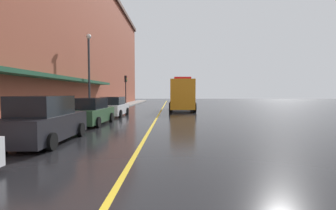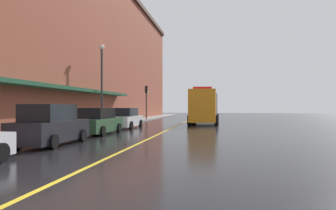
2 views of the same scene
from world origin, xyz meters
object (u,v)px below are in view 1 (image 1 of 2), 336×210
object	(u,v)px
parked_car_2	(91,112)
parked_car_3	(114,107)
parking_meter_0	(100,103)
traffic_light_near	(126,85)
parked_car_1	(45,121)
street_lamp_left	(89,65)
parking_meter_2	(99,104)
utility_truck	(182,95)

from	to	relation	value
parked_car_2	parked_car_3	size ratio (longest dim) A/B	1.03
parking_meter_0	traffic_light_near	bearing A→B (deg)	89.72
parked_car_1	street_lamp_left	bearing A→B (deg)	9.30
parked_car_2	parking_meter_0	world-z (taller)	parked_car_2
parking_meter_2	street_lamp_left	bearing A→B (deg)	-127.08
street_lamp_left	traffic_light_near	distance (m)	13.91
parked_car_3	parking_meter_0	bearing A→B (deg)	57.60
parking_meter_0	parked_car_1	bearing A→B (deg)	-83.83
parking_meter_2	parked_car_1	bearing A→B (deg)	-83.68
street_lamp_left	utility_truck	bearing A→B (deg)	41.70
parked_car_2	parked_car_3	world-z (taller)	parked_car_2
parked_car_1	parked_car_2	world-z (taller)	parked_car_1
parked_car_1	parking_meter_0	distance (m)	12.80
utility_truck	parked_car_1	bearing A→B (deg)	-17.43
parking_meter_0	parking_meter_2	world-z (taller)	same
parked_car_2	parked_car_3	distance (m)	5.88
parked_car_1	parking_meter_0	xyz separation A→B (m)	(-1.38, 12.73, 0.17)
street_lamp_left	traffic_light_near	bearing A→B (deg)	87.26
parked_car_3	street_lamp_left	bearing A→B (deg)	93.92
parked_car_2	traffic_light_near	size ratio (longest dim) A/B	1.10
parked_car_3	traffic_light_near	world-z (taller)	traffic_light_near
parked_car_2	parking_meter_2	world-z (taller)	parked_car_2
traffic_light_near	parked_car_2	bearing A→B (deg)	-86.12
parked_car_2	traffic_light_near	world-z (taller)	traffic_light_near
parked_car_3	utility_truck	world-z (taller)	utility_truck
parked_car_2	street_lamp_left	xyz separation A→B (m)	(-1.99, 5.78, 3.59)
parked_car_1	street_lamp_left	distance (m)	12.32
parked_car_2	traffic_light_near	xyz separation A→B (m)	(-1.33, 19.62, 2.35)
parking_meter_0	traffic_light_near	size ratio (longest dim) A/B	0.31
parked_car_1	parked_car_2	xyz separation A→B (m)	(0.02, 5.86, -0.08)
street_lamp_left	parking_meter_2	bearing A→B (deg)	52.92
utility_truck	parking_meter_2	size ratio (longest dim) A/B	6.05
utility_truck	traffic_light_near	xyz separation A→B (m)	(-7.69, 6.40, 1.40)
parked_car_1	parked_car_2	size ratio (longest dim) A/B	1.00
parked_car_1	traffic_light_near	xyz separation A→B (m)	(-1.31, 25.48, 2.27)
parked_car_3	utility_truck	distance (m)	9.71
parking_meter_0	street_lamp_left	size ratio (longest dim) A/B	0.19
parked_car_3	traffic_light_near	distance (m)	14.02
parked_car_1	traffic_light_near	world-z (taller)	traffic_light_near
parked_car_2	parking_meter_0	size ratio (longest dim) A/B	3.57
utility_truck	street_lamp_left	size ratio (longest dim) A/B	1.16
parked_car_3	traffic_light_near	size ratio (longest dim) A/B	1.07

